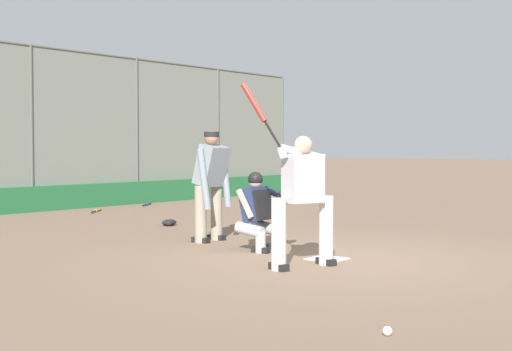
# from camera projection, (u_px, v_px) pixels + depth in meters

# --- Properties ---
(ground_plane) EXTENTS (160.00, 160.00, 0.00)m
(ground_plane) POSITION_uv_depth(u_px,v_px,m) (327.00, 259.00, 9.07)
(ground_plane) COLOR #7A604C
(home_plate_marker) EXTENTS (0.43, 0.43, 0.01)m
(home_plate_marker) POSITION_uv_depth(u_px,v_px,m) (327.00, 259.00, 9.07)
(home_plate_marker) COLOR white
(home_plate_marker) RESTS_ON ground_plane
(batter_at_plate) EXTENTS (0.86, 0.89, 2.19)m
(batter_at_plate) POSITION_uv_depth(u_px,v_px,m) (302.00, 196.00, 8.41)
(batter_at_plate) COLOR silver
(batter_at_plate) RESTS_ON ground_plane
(catcher_behind_plate) EXTENTS (0.58, 0.68, 1.09)m
(catcher_behind_plate) POSITION_uv_depth(u_px,v_px,m) (260.00, 210.00, 9.84)
(catcher_behind_plate) COLOR #B7B7BC
(catcher_behind_plate) RESTS_ON ground_plane
(umpire_home) EXTENTS (0.68, 0.45, 1.67)m
(umpire_home) POSITION_uv_depth(u_px,v_px,m) (211.00, 182.00, 10.75)
(umpire_home) COLOR gray
(umpire_home) RESTS_ON ground_plane
(spare_bat_near_backstop) EXTENTS (0.68, 0.57, 0.07)m
(spare_bat_near_backstop) POSITION_uv_depth(u_px,v_px,m) (97.00, 210.00, 15.86)
(spare_bat_near_backstop) COLOR black
(spare_bat_near_backstop) RESTS_ON ground_plane
(spare_bat_third_base_side) EXTENTS (0.68, 0.50, 0.07)m
(spare_bat_third_base_side) POSITION_uv_depth(u_px,v_px,m) (148.00, 204.00, 17.67)
(spare_bat_third_base_side) COLOR black
(spare_bat_third_base_side) RESTS_ON ground_plane
(fielding_glove_on_dirt) EXTENTS (0.32, 0.24, 0.11)m
(fielding_glove_on_dirt) POSITION_uv_depth(u_px,v_px,m) (169.00, 223.00, 12.98)
(fielding_glove_on_dirt) COLOR black
(fielding_glove_on_dirt) RESTS_ON ground_plane
(baseball_loose) EXTENTS (0.07, 0.07, 0.07)m
(baseball_loose) POSITION_uv_depth(u_px,v_px,m) (387.00, 331.00, 5.36)
(baseball_loose) COLOR white
(baseball_loose) RESTS_ON ground_plane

